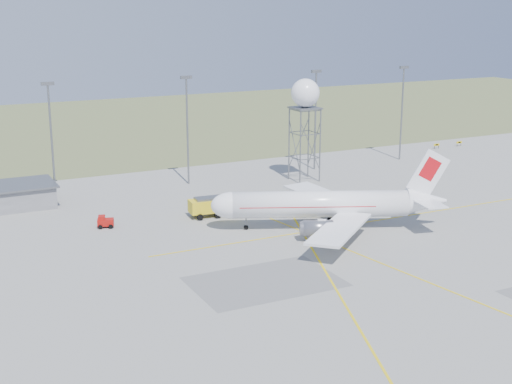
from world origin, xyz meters
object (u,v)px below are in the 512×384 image
fire_truck (216,206)px  baggage_tug (105,223)px  radar_tower (305,124)px  airliner_main (324,205)px

fire_truck → baggage_tug: fire_truck is taller
radar_tower → fire_truck: (-25.00, -14.69, -9.45)m
baggage_tug → radar_tower: bearing=34.9°
airliner_main → fire_truck: airliner_main is taller
radar_tower → baggage_tug: size_ratio=7.01×
airliner_main → radar_tower: (13.15, 28.29, 7.29)m
radar_tower → fire_truck: bearing=-149.6°
radar_tower → baggage_tug: 45.77m
airliner_main → baggage_tug: 33.51m
airliner_main → fire_truck: 18.16m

